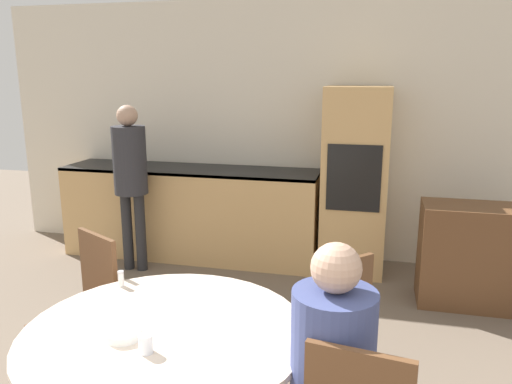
% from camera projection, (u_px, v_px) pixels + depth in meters
% --- Properties ---
extents(wall_back, '(6.59, 0.05, 2.60)m').
position_uv_depth(wall_back, '(305.00, 132.00, 5.06)').
color(wall_back, silver).
rests_on(wall_back, ground_plane).
extents(kitchen_counter, '(2.64, 0.60, 0.94)m').
position_uv_depth(kitchen_counter, '(191.00, 211.00, 5.18)').
color(kitchen_counter, tan).
rests_on(kitchen_counter, ground_plane).
extents(oven_unit, '(0.60, 0.59, 1.76)m').
position_uv_depth(oven_unit, '(355.00, 181.00, 4.71)').
color(oven_unit, tan).
rests_on(oven_unit, ground_plane).
extents(sideboard, '(0.98, 0.45, 0.84)m').
position_uv_depth(sideboard, '(482.00, 256.00, 4.06)').
color(sideboard, brown).
rests_on(sideboard, ground_plane).
extents(dining_table, '(1.28, 1.28, 0.75)m').
position_uv_depth(dining_table, '(167.00, 374.00, 2.28)').
color(dining_table, brown).
rests_on(dining_table, ground_plane).
extents(chair_far_left, '(0.54, 0.54, 0.95)m').
position_uv_depth(chair_far_left, '(87.00, 306.00, 2.95)').
color(chair_far_left, brown).
rests_on(chair_far_left, ground_plane).
extents(chair_far_right, '(0.57, 0.57, 0.95)m').
position_uv_depth(chair_far_right, '(330.00, 329.00, 2.68)').
color(chair_far_right, brown).
rests_on(chair_far_right, ground_plane).
extents(person_seated, '(0.33, 0.40, 1.26)m').
position_uv_depth(person_seated, '(332.00, 375.00, 1.93)').
color(person_seated, '#262628').
rests_on(person_seated, ground_plane).
extents(person_standing, '(0.31, 0.31, 1.60)m').
position_uv_depth(person_standing, '(130.00, 170.00, 4.69)').
color(person_standing, '#262628').
rests_on(person_standing, ground_plane).
extents(cup, '(0.06, 0.06, 0.08)m').
position_uv_depth(cup, '(146.00, 344.00, 2.04)').
color(cup, silver).
rests_on(cup, dining_table).
extents(bowl_near, '(0.16, 0.16, 0.04)m').
position_uv_depth(bowl_near, '(123.00, 334.00, 2.16)').
color(bowl_near, white).
rests_on(bowl_near, dining_table).
extents(salt_shaker, '(0.03, 0.03, 0.09)m').
position_uv_depth(salt_shaker, '(121.00, 279.00, 2.68)').
color(salt_shaker, white).
rests_on(salt_shaker, dining_table).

